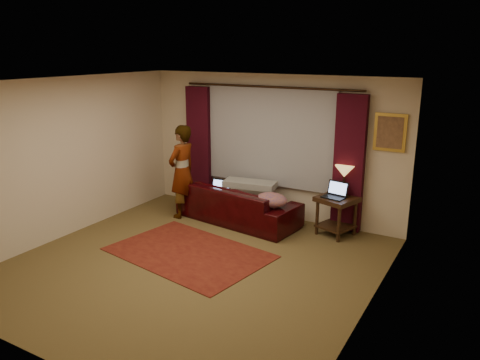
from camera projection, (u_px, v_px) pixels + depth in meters
name	position (u px, v px, depth m)	size (l,w,h in m)	color
floor	(193.00, 265.00, 6.77)	(5.00, 5.00, 0.01)	brown
ceiling	(187.00, 82.00, 6.07)	(5.00, 5.00, 0.02)	silver
wall_back	(271.00, 147.00, 8.51)	(5.00, 0.02, 2.60)	beige
wall_front	(32.00, 241.00, 4.33)	(5.00, 0.02, 2.60)	beige
wall_left	(65.00, 158.00, 7.62)	(0.02, 5.00, 2.60)	beige
wall_right	(373.00, 208.00, 5.22)	(0.02, 5.00, 2.60)	beige
sheer_curtain	(269.00, 136.00, 8.40)	(2.50, 0.05, 1.80)	#97989F
drape_left	(199.00, 146.00, 9.17)	(0.50, 0.14, 2.30)	#340813
drape_right	(349.00, 164.00, 7.73)	(0.50, 0.14, 2.30)	#340813
curtain_rod	(269.00, 87.00, 8.12)	(0.04, 0.04, 3.40)	black
picture_frame	(390.00, 132.00, 7.36)	(0.50, 0.04, 0.60)	gold
sofa	(238.00, 197.00, 8.37)	(2.27, 0.98, 0.91)	black
throw_blanket	(250.00, 171.00, 8.32)	(0.94, 0.37, 0.11)	gray
clothing_pile	(271.00, 200.00, 7.82)	(0.55, 0.43, 0.23)	#815059
laptop_sofa	(218.00, 189.00, 8.42)	(0.37, 0.40, 0.27)	black
area_rug	(189.00, 253.00, 7.16)	(2.35, 1.57, 0.01)	maroon
end_table	(336.00, 216.00, 7.79)	(0.57, 0.57, 0.66)	black
tiffany_lamp	(344.00, 181.00, 7.72)	(0.32, 0.32, 0.51)	olive
laptop_table	(334.00, 190.00, 7.63)	(0.36, 0.39, 0.26)	black
person	(182.00, 172.00, 8.53)	(0.50, 0.50, 1.71)	gray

